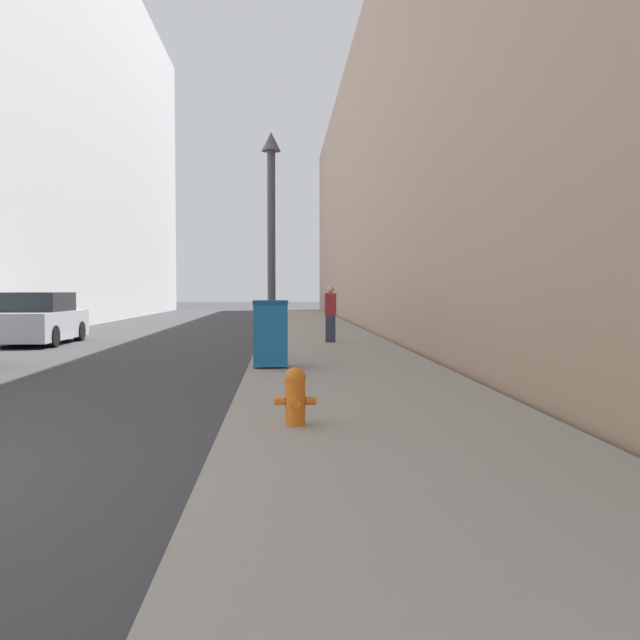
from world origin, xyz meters
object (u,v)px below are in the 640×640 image
fire_hydrant (295,395)px  parked_sedan_near (39,320)px  pedestrian_on_sidewalk (330,314)px  lamppost (271,232)px  trash_bin (271,333)px

fire_hydrant → parked_sedan_near: 16.38m
fire_hydrant → pedestrian_on_sidewalk: bearing=84.3°
parked_sedan_near → pedestrian_on_sidewalk: pedestrian_on_sidewalk is taller
lamppost → pedestrian_on_sidewalk: (1.64, 4.53, -1.99)m
lamppost → pedestrian_on_sidewalk: size_ratio=3.09×
fire_hydrant → parked_sedan_near: bearing=117.8°
fire_hydrant → pedestrian_on_sidewalk: pedestrian_on_sidewalk is taller
trash_bin → parked_sedan_near: bearing=130.6°
fire_hydrant → pedestrian_on_sidewalk: (1.26, 12.71, 0.48)m
fire_hydrant → lamppost: 8.55m
lamppost → pedestrian_on_sidewalk: 5.21m
lamppost → pedestrian_on_sidewalk: lamppost is taller
fire_hydrant → lamppost: bearing=92.6°
pedestrian_on_sidewalk → fire_hydrant: bearing=-95.7°
fire_hydrant → lamppost: size_ratio=0.13×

